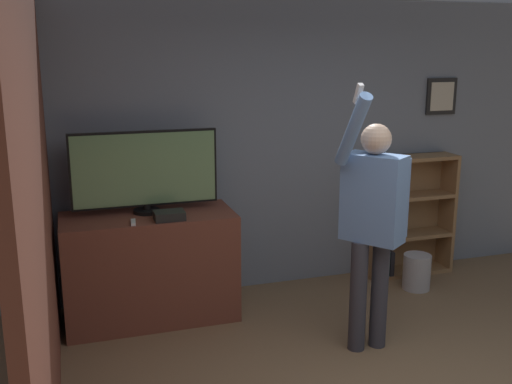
{
  "coord_description": "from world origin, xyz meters",
  "views": [
    {
      "loc": [
        -1.92,
        -2.53,
        2.27
      ],
      "look_at": [
        -0.56,
        1.7,
        1.19
      ],
      "focal_mm": 42.0,
      "sensor_mm": 36.0,
      "label": 1
    }
  ],
  "objects": [
    {
      "name": "television",
      "position": [
        -1.31,
        2.33,
        1.28
      ],
      "size": [
        1.2,
        0.22,
        0.69
      ],
      "color": "black",
      "rests_on": "tv_ledge"
    },
    {
      "name": "bookshelf",
      "position": [
        1.25,
        2.54,
        0.6
      ],
      "size": [
        0.91,
        0.28,
        1.22
      ],
      "color": "#997047",
      "rests_on": "ground_plane"
    },
    {
      "name": "waste_bin",
      "position": [
        1.2,
        2.13,
        0.17
      ],
      "size": [
        0.26,
        0.26,
        0.34
      ],
      "color": "#B7B7BC",
      "rests_on": "ground_plane"
    },
    {
      "name": "wall_side_brick",
      "position": [
        -2.1,
        1.34,
        1.35
      ],
      "size": [
        0.06,
        4.29,
        2.7
      ],
      "color": "brown",
      "rests_on": "ground_plane"
    },
    {
      "name": "remote_loose",
      "position": [
        -1.46,
        2.05,
        0.93
      ],
      "size": [
        0.05,
        0.14,
        0.02
      ],
      "color": "white",
      "rests_on": "tv_ledge"
    },
    {
      "name": "game_console",
      "position": [
        -1.17,
        2.07,
        0.95
      ],
      "size": [
        0.24,
        0.18,
        0.07
      ],
      "color": "black",
      "rests_on": "tv_ledge"
    },
    {
      "name": "wall_back",
      "position": [
        0.01,
        2.72,
        1.35
      ],
      "size": [
        6.14,
        0.09,
        2.7
      ],
      "color": "gray",
      "rests_on": "ground_plane"
    },
    {
      "name": "tv_ledge",
      "position": [
        -1.31,
        2.27,
        0.46
      ],
      "size": [
        1.42,
        0.63,
        0.92
      ],
      "color": "brown",
      "rests_on": "ground_plane"
    },
    {
      "name": "person",
      "position": [
        0.2,
        1.23,
        1.06
      ],
      "size": [
        0.59,
        0.57,
        2.04
      ],
      "rotation": [
        0.0,
        0.0,
        -0.94
      ],
      "color": "#383842",
      "rests_on": "ground_plane"
    }
  ]
}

